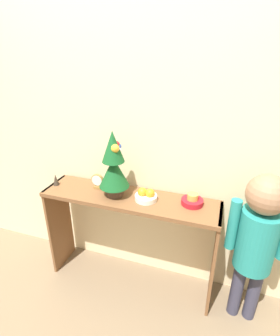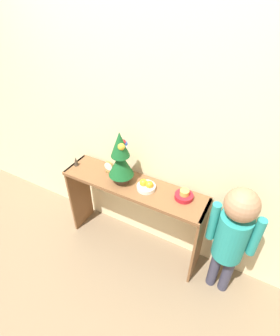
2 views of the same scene
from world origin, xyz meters
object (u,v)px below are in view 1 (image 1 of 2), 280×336
(desk_clock, at_px, (97,181))
(mini_tree, at_px, (114,165))
(singing_bowl, at_px, (192,201))
(fruit_bowl, at_px, (146,196))
(child_figure, at_px, (258,235))
(figurine, at_px, (56,180))

(desk_clock, bearing_deg, mini_tree, -17.89)
(desk_clock, bearing_deg, singing_bowl, 0.14)
(mini_tree, bearing_deg, fruit_bowl, 2.66)
(mini_tree, xyz_separation_m, fruit_bowl, (0.23, 0.01, -0.21))
(child_figure, bearing_deg, mini_tree, 177.88)
(mini_tree, xyz_separation_m, singing_bowl, (0.54, 0.05, -0.21))
(singing_bowl, xyz_separation_m, child_figure, (0.42, -0.09, -0.11))
(mini_tree, bearing_deg, figurine, -179.54)
(child_figure, bearing_deg, desk_clock, 175.51)
(desk_clock, height_order, figurine, desk_clock)
(mini_tree, bearing_deg, singing_bowl, 5.76)
(mini_tree, bearing_deg, desk_clock, 162.11)
(fruit_bowl, distance_m, child_figure, 0.75)
(fruit_bowl, height_order, figurine, figurine)
(singing_bowl, xyz_separation_m, figurine, (-1.04, -0.06, 0.02))
(figurine, bearing_deg, child_figure, -1.25)
(mini_tree, relative_size, singing_bowl, 3.23)
(mini_tree, distance_m, singing_bowl, 0.59)
(singing_bowl, height_order, child_figure, child_figure)
(fruit_bowl, relative_size, figurine, 1.73)
(figurine, bearing_deg, fruit_bowl, 1.16)
(mini_tree, height_order, fruit_bowl, mini_tree)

